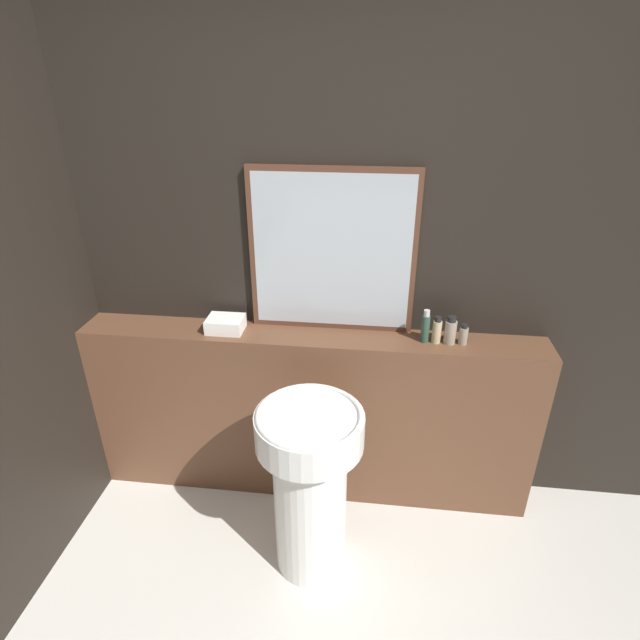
{
  "coord_description": "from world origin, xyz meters",
  "views": [
    {
      "loc": [
        0.3,
        -0.55,
        2.11
      ],
      "look_at": [
        0.06,
        1.44,
        1.1
      ],
      "focal_mm": 28.0,
      "sensor_mm": 36.0,
      "label": 1
    }
  ],
  "objects_px": {
    "mirror": "(332,253)",
    "conditioner_bottle": "(437,331)",
    "pedestal_sink": "(310,481)",
    "towel_stack": "(226,324)",
    "lotion_bottle": "(450,331)",
    "shampoo_bottle": "(425,327)",
    "body_wash_bottle": "(463,335)"
  },
  "relations": [
    {
      "from": "towel_stack",
      "to": "lotion_bottle",
      "type": "xyz_separation_m",
      "value": [
        1.08,
        0.0,
        0.03
      ]
    },
    {
      "from": "lotion_bottle",
      "to": "body_wash_bottle",
      "type": "bearing_deg",
      "value": 0.0
    },
    {
      "from": "pedestal_sink",
      "to": "lotion_bottle",
      "type": "height_order",
      "value": "lotion_bottle"
    },
    {
      "from": "mirror",
      "to": "towel_stack",
      "type": "bearing_deg",
      "value": -169.32
    },
    {
      "from": "lotion_bottle",
      "to": "body_wash_bottle",
      "type": "height_order",
      "value": "lotion_bottle"
    },
    {
      "from": "mirror",
      "to": "lotion_bottle",
      "type": "xyz_separation_m",
      "value": [
        0.57,
        -0.1,
        -0.33
      ]
    },
    {
      "from": "mirror",
      "to": "conditioner_bottle",
      "type": "height_order",
      "value": "mirror"
    },
    {
      "from": "pedestal_sink",
      "to": "towel_stack",
      "type": "bearing_deg",
      "value": 134.48
    },
    {
      "from": "mirror",
      "to": "lotion_bottle",
      "type": "height_order",
      "value": "mirror"
    },
    {
      "from": "shampoo_bottle",
      "to": "towel_stack",
      "type": "bearing_deg",
      "value": 180.0
    },
    {
      "from": "towel_stack",
      "to": "body_wash_bottle",
      "type": "relative_size",
      "value": 1.74
    },
    {
      "from": "mirror",
      "to": "shampoo_bottle",
      "type": "relative_size",
      "value": 4.77
    },
    {
      "from": "pedestal_sink",
      "to": "towel_stack",
      "type": "relative_size",
      "value": 4.91
    },
    {
      "from": "conditioner_bottle",
      "to": "shampoo_bottle",
      "type": "bearing_deg",
      "value": -180.0
    },
    {
      "from": "conditioner_bottle",
      "to": "towel_stack",
      "type": "bearing_deg",
      "value": -180.0
    },
    {
      "from": "lotion_bottle",
      "to": "body_wash_bottle",
      "type": "xyz_separation_m",
      "value": [
        0.06,
        0.0,
        -0.02
      ]
    },
    {
      "from": "towel_stack",
      "to": "conditioner_bottle",
      "type": "relative_size",
      "value": 1.32
    },
    {
      "from": "conditioner_bottle",
      "to": "body_wash_bottle",
      "type": "relative_size",
      "value": 1.32
    },
    {
      "from": "body_wash_bottle",
      "to": "shampoo_bottle",
      "type": "bearing_deg",
      "value": -180.0
    },
    {
      "from": "mirror",
      "to": "conditioner_bottle",
      "type": "bearing_deg",
      "value": -10.85
    },
    {
      "from": "shampoo_bottle",
      "to": "pedestal_sink",
      "type": "bearing_deg",
      "value": -134.53
    },
    {
      "from": "towel_stack",
      "to": "lotion_bottle",
      "type": "distance_m",
      "value": 1.08
    },
    {
      "from": "pedestal_sink",
      "to": "lotion_bottle",
      "type": "bearing_deg",
      "value": 39.33
    },
    {
      "from": "conditioner_bottle",
      "to": "mirror",
      "type": "bearing_deg",
      "value": 169.15
    },
    {
      "from": "shampoo_bottle",
      "to": "conditioner_bottle",
      "type": "relative_size",
      "value": 1.23
    },
    {
      "from": "towel_stack",
      "to": "lotion_bottle",
      "type": "bearing_deg",
      "value": 0.0
    },
    {
      "from": "pedestal_sink",
      "to": "mirror",
      "type": "xyz_separation_m",
      "value": [
        0.03,
        0.59,
        0.85
      ]
    },
    {
      "from": "mirror",
      "to": "conditioner_bottle",
      "type": "distance_m",
      "value": 0.61
    },
    {
      "from": "mirror",
      "to": "conditioner_bottle",
      "type": "relative_size",
      "value": 5.86
    },
    {
      "from": "pedestal_sink",
      "to": "lotion_bottle",
      "type": "distance_m",
      "value": 0.94
    },
    {
      "from": "pedestal_sink",
      "to": "body_wash_bottle",
      "type": "height_order",
      "value": "body_wash_bottle"
    },
    {
      "from": "pedestal_sink",
      "to": "lotion_bottle",
      "type": "xyz_separation_m",
      "value": [
        0.6,
        0.49,
        0.53
      ]
    }
  ]
}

